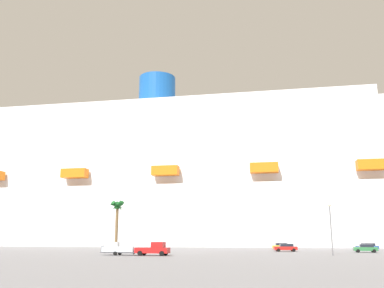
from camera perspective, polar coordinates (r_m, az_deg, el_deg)
The scene contains 10 objects.
ground_plane at distance 110.50m, azimuth 2.78°, elevation -14.15°, with size 600.00×600.00×0.00m, color gray.
cruise_ship at distance 139.11m, azimuth 9.30°, elevation -5.76°, with size 296.64×43.38×65.94m.
pickup_truck at distance 70.61m, azimuth -5.27°, elevation -14.20°, with size 5.73×2.61×2.20m.
small_boat_on_trailer at distance 72.57m, azimuth -9.49°, elevation -14.11°, with size 7.83×2.31×2.15m.
palm_tree at distance 86.37m, azimuth -10.25°, elevation -9.05°, with size 3.06×2.90×10.22m.
street_lamp at distance 74.57m, azimuth 18.52°, elevation -10.08°, with size 0.56×0.56×8.58m.
parked_car_yellow_taxi at distance 100.17m, azimuth 12.26°, elevation -13.58°, with size 4.62×2.51×1.58m.
parked_car_blue_suv at distance 102.07m, azimuth 22.98°, elevation -12.87°, with size 4.79×2.67×1.58m.
parked_car_red_hatchback at distance 90.43m, azimuth 12.75°, elevation -13.70°, with size 4.88×2.47×1.58m.
parked_car_green_wagon at distance 90.18m, azimuth 22.77°, elevation -13.06°, with size 4.57×2.45×1.58m.
Camera 1 is at (13.20, -79.66, 3.21)m, focal length 38.79 mm.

